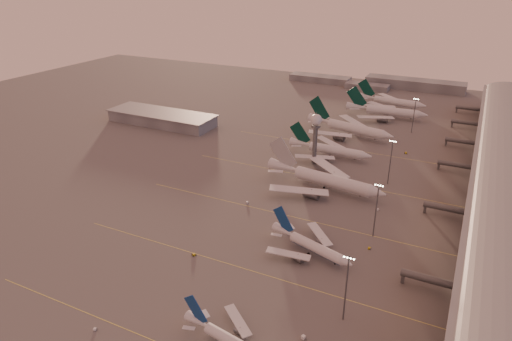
% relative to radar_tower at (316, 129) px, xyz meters
% --- Properties ---
extents(ground, '(700.00, 700.00, 0.00)m').
position_rel_radar_tower_xyz_m(ground, '(-5.00, -120.00, -20.95)').
color(ground, '#575555').
rests_on(ground, ground).
extents(taxiway_markings, '(180.00, 185.25, 0.02)m').
position_rel_radar_tower_xyz_m(taxiway_markings, '(25.00, -64.00, -20.94)').
color(taxiway_markings, '#EDE053').
rests_on(taxiway_markings, ground).
extents(hangar, '(82.00, 27.00, 8.50)m').
position_rel_radar_tower_xyz_m(hangar, '(-125.00, 20.00, -16.63)').
color(hangar, slate).
rests_on(hangar, ground).
extents(radar_tower, '(6.40, 6.40, 31.10)m').
position_rel_radar_tower_xyz_m(radar_tower, '(0.00, 0.00, 0.00)').
color(radar_tower, '#525559').
rests_on(radar_tower, ground).
extents(mast_a, '(3.60, 0.56, 25.00)m').
position_rel_radar_tower_xyz_m(mast_a, '(53.00, -120.00, -7.21)').
color(mast_a, '#525559').
rests_on(mast_a, ground).
extents(mast_b, '(3.60, 0.56, 25.00)m').
position_rel_radar_tower_xyz_m(mast_b, '(50.00, -65.00, -7.21)').
color(mast_b, '#525559').
rests_on(mast_b, ground).
extents(mast_c, '(3.60, 0.56, 25.00)m').
position_rel_radar_tower_xyz_m(mast_c, '(45.00, -10.00, -7.21)').
color(mast_c, '#525559').
rests_on(mast_c, ground).
extents(mast_d, '(3.60, 0.56, 25.00)m').
position_rel_radar_tower_xyz_m(mast_d, '(43.00, 80.00, -7.21)').
color(mast_d, '#525559').
rests_on(mast_d, ground).
extents(distant_horizon, '(165.00, 37.50, 9.00)m').
position_rel_radar_tower_xyz_m(distant_horizon, '(-2.38, 205.14, -17.06)').
color(distant_horizon, slate).
rests_on(distant_horizon, ground).
extents(narrowbody_near, '(33.56, 26.57, 13.19)m').
position_rel_radar_tower_xyz_m(narrowbody_near, '(24.99, -147.18, -18.28)').
color(narrowbody_near, silver).
rests_on(narrowbody_near, ground).
extents(narrowbody_mid, '(38.65, 30.35, 15.61)m').
position_rel_radar_tower_xyz_m(narrowbody_mid, '(30.41, -89.14, -17.79)').
color(narrowbody_mid, silver).
rests_on(narrowbody_mid, ground).
extents(widebody_white, '(66.41, 52.87, 23.43)m').
position_rel_radar_tower_xyz_m(widebody_white, '(16.63, -30.79, -16.89)').
color(widebody_white, silver).
rests_on(widebody_white, ground).
extents(greentail_a, '(52.65, 42.49, 19.12)m').
position_rel_radar_tower_xyz_m(greentail_a, '(5.45, 13.00, -17.57)').
color(greentail_a, silver).
rests_on(greentail_a, ground).
extents(greentail_b, '(63.62, 50.85, 23.40)m').
position_rel_radar_tower_xyz_m(greentail_b, '(5.49, 55.52, -16.82)').
color(greentail_b, silver).
rests_on(greentail_b, ground).
extents(greentail_c, '(61.70, 49.75, 22.40)m').
position_rel_radar_tower_xyz_m(greentail_c, '(19.75, 106.82, -16.99)').
color(greentail_c, silver).
rests_on(greentail_c, ground).
extents(greentail_d, '(57.44, 46.17, 20.88)m').
position_rel_radar_tower_xyz_m(greentail_d, '(17.29, 137.77, -17.26)').
color(greentail_d, silver).
rests_on(greentail_d, ground).
extents(gsv_truck_a, '(4.91, 3.48, 1.87)m').
position_rel_radar_tower_xyz_m(gsv_truck_a, '(-15.77, -159.66, -19.99)').
color(gsv_truck_a, silver).
rests_on(gsv_truck_a, ground).
extents(gsv_catering_a, '(6.15, 3.94, 4.66)m').
position_rel_radar_tower_xyz_m(gsv_catering_a, '(44.68, -133.91, -18.62)').
color(gsv_catering_a, silver).
rests_on(gsv_catering_a, ground).
extents(gsv_tug_mid, '(3.90, 3.47, 0.96)m').
position_rel_radar_tower_xyz_m(gsv_tug_mid, '(-10.68, -111.41, -20.46)').
color(gsv_tug_mid, gold).
rests_on(gsv_tug_mid, ground).
extents(gsv_truck_b, '(5.01, 2.41, 1.94)m').
position_rel_radar_tower_xyz_m(gsv_truck_b, '(51.41, -75.91, -19.96)').
color(gsv_truck_b, gold).
rests_on(gsv_truck_b, ground).
extents(gsv_truck_c, '(5.08, 4.80, 2.08)m').
position_rel_radar_tower_xyz_m(gsv_truck_c, '(-11.58, -62.48, -19.89)').
color(gsv_truck_c, silver).
rests_on(gsv_truck_c, ground).
extents(gsv_catering_b, '(5.13, 3.75, 3.85)m').
position_rel_radar_tower_xyz_m(gsv_catering_b, '(46.99, -41.61, -19.03)').
color(gsv_catering_b, silver).
rests_on(gsv_catering_b, ground).
extents(gsv_tug_far, '(3.25, 4.24, 1.07)m').
position_rel_radar_tower_xyz_m(gsv_tug_far, '(15.77, -16.21, -20.40)').
color(gsv_tug_far, silver).
rests_on(gsv_tug_far, ground).
extents(gsv_truck_d, '(3.10, 5.58, 2.13)m').
position_rel_radar_tower_xyz_m(gsv_truck_d, '(-33.74, 14.52, -19.86)').
color(gsv_truck_d, silver).
rests_on(gsv_truck_d, ground).
extents(gsv_tug_hangar, '(3.74, 2.64, 0.98)m').
position_rel_radar_tower_xyz_m(gsv_tug_hangar, '(46.30, 38.19, -20.45)').
color(gsv_tug_hangar, gold).
rests_on(gsv_tug_hangar, ground).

